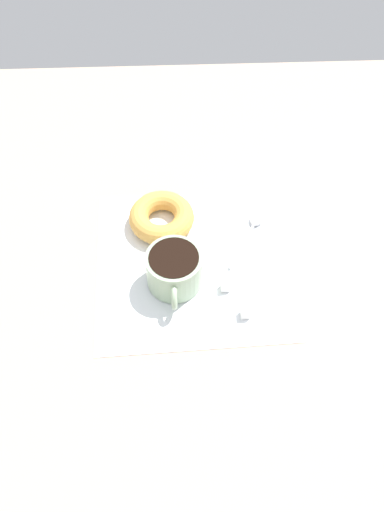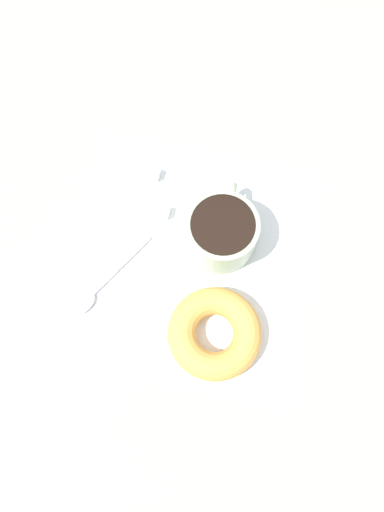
{
  "view_description": "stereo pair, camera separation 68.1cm",
  "coord_description": "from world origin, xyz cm",
  "views": [
    {
      "loc": [
        48.38,
        -3.38,
        71.05
      ],
      "look_at": [
        -1.07,
        -1.36,
        2.3
      ],
      "focal_mm": 35.0,
      "sensor_mm": 36.0,
      "label": 1
    },
    {
      "loc": [
        -19.31,
        -5.88,
        64.2
      ],
      "look_at": [
        -1.07,
        -1.36,
        2.3
      ],
      "focal_mm": 35.0,
      "sensor_mm": 36.0,
      "label": 2
    }
  ],
  "objects": [
    {
      "name": "sugar_cube_extra",
      "position": [
        9.62,
        6.76,
        1.05
      ],
      "size": [
        1.51,
        1.51,
        1.51
      ],
      "primitive_type": "cube",
      "color": "white",
      "rests_on": "napkin"
    },
    {
      "name": "coffee_cup",
      "position": [
        2.57,
        -4.41,
        3.78
      ],
      "size": [
        11.94,
        9.27,
        6.67
      ],
      "color": "#9EB793",
      "rests_on": "napkin"
    },
    {
      "name": "spoon",
      "position": [
        -8.35,
        9.95,
        0.7
      ],
      "size": [
        12.98,
        8.1,
        0.9
      ],
      "color": "silver",
      "rests_on": "napkin"
    },
    {
      "name": "napkin",
      "position": [
        -1.07,
        -1.36,
        0.15
      ],
      "size": [
        33.99,
        33.99,
        0.3
      ],
      "primitive_type": "cube",
      "rotation": [
        0.0,
        0.0,
        0.04
      ],
      "color": "white",
      "rests_on": "ground_plane"
    },
    {
      "name": "ground_plane",
      "position": [
        0.0,
        0.0,
        -1.0
      ],
      "size": [
        120.0,
        120.0,
        2.0
      ],
      "primitive_type": "cube",
      "color": "tan"
    },
    {
      "name": "donut",
      "position": [
        -10.07,
        -6.5,
        2.09
      ],
      "size": [
        11.8,
        11.8,
        3.58
      ],
      "primitive_type": "torus",
      "color": "gold",
      "rests_on": "napkin"
    },
    {
      "name": "sugar_cube",
      "position": [
        4.41,
        3.97,
        1.04
      ],
      "size": [
        1.49,
        1.49,
        1.49
      ],
      "primitive_type": "cube",
      "color": "white",
      "rests_on": "napkin"
    }
  ]
}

